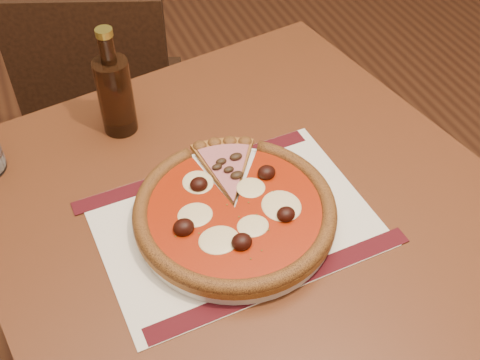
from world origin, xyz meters
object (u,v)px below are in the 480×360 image
Objects in this scene: table at (244,241)px; plate at (235,218)px; pizza at (235,209)px; chair_far at (105,97)px; bottle at (115,93)px.

table is 0.12m from plate.
plate reaches higher than table.
pizza reaches higher than plate.
plate is (-0.03, -0.04, 0.11)m from table.
plate is (0.07, -0.78, 0.30)m from chair_far.
chair_far is at bearing 95.06° from plate.
chair_far is 2.64× the size of plate.
table is 2.95× the size of pizza.
pizza is 0.31m from bottle.
bottle reaches higher than chair_far.
plate is at bearing 115.71° from chair_far.
chair_far reaches higher than table.
bottle is at bearing 110.37° from plate.
plate is at bearing -69.63° from bottle.
table is 1.14× the size of chair_far.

